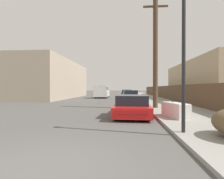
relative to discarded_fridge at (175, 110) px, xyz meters
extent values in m
plane|color=#4F4C49|center=(-4.10, -5.75, -0.48)|extent=(220.00, 220.00, 0.00)
cube|color=gray|center=(1.20, 17.75, -0.42)|extent=(4.20, 63.00, 0.12)
cube|color=silver|center=(0.00, 0.00, -0.01)|extent=(1.03, 1.85, 0.69)
cube|color=white|center=(0.00, 0.00, 0.34)|extent=(0.99, 1.77, 0.03)
cube|color=#333335|center=(0.03, 0.57, 0.37)|extent=(0.08, 0.20, 0.02)
cube|color=gray|center=(-0.07, 0.27, 0.36)|extent=(0.62, 0.22, 0.01)
cube|color=gray|center=(0.07, -0.25, 0.36)|extent=(0.62, 0.22, 0.01)
cube|color=red|center=(-2.10, 1.03, -0.07)|extent=(2.08, 4.29, 0.52)
cube|color=black|center=(-2.11, 0.65, 0.45)|extent=(1.72, 2.09, 0.52)
cube|color=#B21414|center=(-2.19, -1.09, 0.02)|extent=(1.48, 0.09, 0.18)
cylinder|color=black|center=(-2.86, 2.38, -0.16)|extent=(0.23, 0.64, 0.64)
cylinder|color=black|center=(-1.21, 2.30, -0.16)|extent=(0.23, 0.64, 0.64)
cylinder|color=black|center=(-2.98, -0.24, -0.16)|extent=(0.23, 0.64, 0.64)
cylinder|color=black|center=(-1.33, -0.31, -0.16)|extent=(0.23, 0.64, 0.64)
cube|color=#2D478C|center=(-1.83, 13.38, -0.02)|extent=(2.14, 4.29, 0.65)
cube|color=black|center=(-1.82, 13.21, 0.56)|extent=(1.77, 2.44, 0.51)
cube|color=#B21414|center=(-1.71, 11.27, 0.10)|extent=(1.48, 0.12, 0.23)
cylinder|color=black|center=(-2.74, 14.62, -0.17)|extent=(0.24, 0.62, 0.61)
cylinder|color=black|center=(-1.08, 14.72, -0.17)|extent=(0.24, 0.62, 0.61)
cylinder|color=black|center=(-2.58, 12.03, -0.17)|extent=(0.24, 0.62, 0.61)
cylinder|color=black|center=(-0.93, 12.13, -0.17)|extent=(0.24, 0.62, 0.61)
cube|color=black|center=(-2.16, 21.36, -0.01)|extent=(1.88, 4.05, 0.64)
cube|color=black|center=(-2.17, 21.20, 0.57)|extent=(1.60, 2.28, 0.51)
cube|color=#B21414|center=(-2.19, 19.33, 0.10)|extent=(1.42, 0.05, 0.23)
cylinder|color=black|center=(-2.94, 22.62, -0.15)|extent=(0.21, 0.66, 0.65)
cylinder|color=black|center=(-1.36, 22.60, -0.15)|extent=(0.21, 0.66, 0.65)
cylinder|color=black|center=(-2.97, 20.12, -0.15)|extent=(0.21, 0.66, 0.65)
cylinder|color=black|center=(-1.39, 20.10, -0.15)|extent=(0.21, 0.66, 0.65)
cube|color=silver|center=(-6.17, 19.26, 0.17)|extent=(2.10, 5.43, 0.86)
cube|color=silver|center=(-6.14, 17.77, 1.03)|extent=(1.94, 2.46, 0.86)
cube|color=black|center=(-6.14, 17.77, 1.06)|extent=(1.98, 2.41, 0.47)
cylinder|color=black|center=(-5.29, 17.59, -0.04)|extent=(0.27, 0.87, 0.87)
cylinder|color=black|center=(-6.99, 17.57, -0.04)|extent=(0.27, 0.87, 0.87)
cylinder|color=black|center=(-5.34, 20.94, -0.04)|extent=(0.27, 0.87, 0.87)
cylinder|color=black|center=(-7.04, 20.92, -0.04)|extent=(0.27, 0.87, 0.87)
cylinder|color=#4C3826|center=(-0.24, 4.26, 3.80)|extent=(0.35, 0.35, 8.32)
cube|color=#4C3826|center=(-0.24, 4.26, 7.13)|extent=(1.80, 0.12, 0.12)
cylinder|color=#232326|center=(-0.58, -3.01, 2.13)|extent=(0.12, 0.12, 4.98)
cube|color=brown|center=(3.15, 15.14, 0.52)|extent=(0.08, 44.19, 1.75)
cube|color=tan|center=(-14.20, 18.79, 2.41)|extent=(7.00, 18.21, 5.78)
cube|color=tan|center=(7.89, 13.52, 1.93)|extent=(6.00, 16.09, 4.81)
camera|label=1|loc=(-2.50, -8.87, 1.09)|focal=28.00mm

